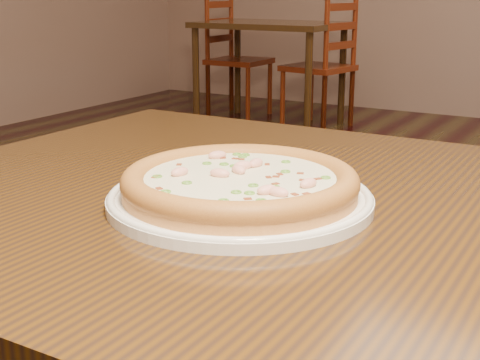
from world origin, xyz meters
The scene contains 6 objects.
hero_table centered at (0.23, -0.24, 0.65)m, with size 1.20×0.80×0.75m.
plate centered at (0.11, -0.29, 0.76)m, with size 0.31×0.31×0.02m.
pizza centered at (0.11, -0.29, 0.78)m, with size 0.27×0.27×0.03m.
bg_table_left centered at (-1.81, 3.44, 0.65)m, with size 1.00×0.70×0.75m.
chair_a centered at (-2.25, 3.65, 0.44)m, with size 0.42×0.42×0.95m.
chair_b centered at (-1.42, 3.54, 0.44)m, with size 0.49×0.49×0.95m.
Camera 1 is at (0.48, -0.92, 0.99)m, focal length 50.00 mm.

